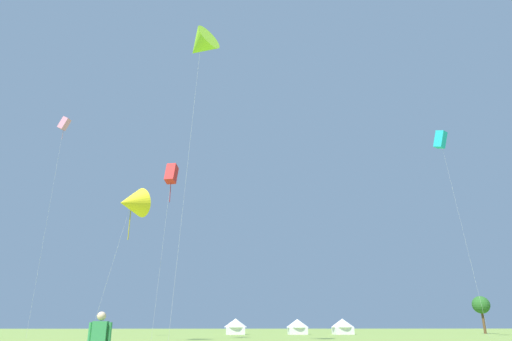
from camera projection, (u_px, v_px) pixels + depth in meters
name	position (u px, v px, depth m)	size (l,w,h in m)	color
kite_cyan_box	(440.00, 140.00, 63.51)	(2.90, 2.33, 27.70)	#1EB7CC
kite_pink_box	(64.00, 124.00, 60.71)	(1.67, 2.72, 28.28)	pink
kite_lime_delta	(201.00, 45.00, 44.00)	(4.43, 4.37, 29.29)	#99DB2D
kite_red_box	(171.00, 174.00, 51.17)	(1.44, 2.62, 19.03)	red
kite_yellow_delta	(131.00, 203.00, 43.98)	(4.51, 4.19, 14.49)	yellow
festival_tent_left	(236.00, 326.00, 70.58)	(3.70, 3.70, 2.41)	white
festival_tent_center	(297.00, 326.00, 71.05)	(3.60, 3.60, 2.34)	white
festival_tent_right	(343.00, 326.00, 71.42)	(3.70, 3.70, 2.40)	white
tree_distant_right	(481.00, 305.00, 79.54)	(3.01, 3.01, 6.35)	brown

